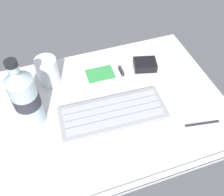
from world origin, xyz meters
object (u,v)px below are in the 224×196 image
at_px(juice_cup, 48,72).
at_px(water_bottle, 25,97).
at_px(handheld_device, 102,75).
at_px(stylus_pen, 202,123).
at_px(charger_block, 145,65).
at_px(keyboard, 113,113).

xyz_separation_m(juice_cup, water_bottle, (-0.06, -0.13, 0.05)).
relative_size(juice_cup, water_bottle, 0.41).
height_order(handheld_device, stylus_pen, handheld_device).
bearing_deg(stylus_pen, juice_cup, 150.62).
bearing_deg(charger_block, stylus_pen, -76.65).
relative_size(keyboard, stylus_pen, 3.10).
relative_size(water_bottle, stylus_pen, 2.19).
bearing_deg(keyboard, handheld_device, 84.04).
xyz_separation_m(charger_block, stylus_pen, (0.06, -0.25, -0.01)).
xyz_separation_m(keyboard, stylus_pen, (0.22, -0.10, -0.00)).
distance_m(water_bottle, charger_block, 0.38).
distance_m(handheld_device, water_bottle, 0.25).
relative_size(handheld_device, stylus_pen, 1.36).
relative_size(juice_cup, stylus_pen, 0.89).
distance_m(keyboard, water_bottle, 0.23).
height_order(juice_cup, stylus_pen, juice_cup).
bearing_deg(charger_block, handheld_device, 178.65).
xyz_separation_m(keyboard, handheld_device, (0.02, 0.15, -0.00)).
bearing_deg(juice_cup, water_bottle, -117.20).
height_order(handheld_device, juice_cup, juice_cup).
xyz_separation_m(handheld_device, water_bottle, (-0.22, -0.09, 0.08)).
bearing_deg(handheld_device, keyboard, -95.96).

